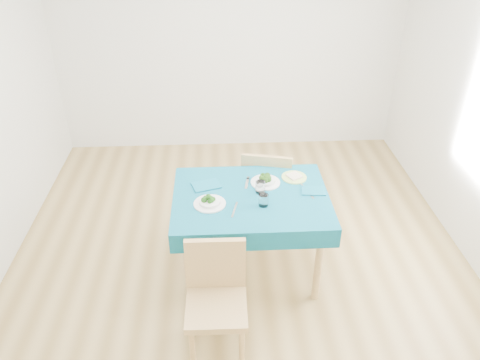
{
  "coord_description": "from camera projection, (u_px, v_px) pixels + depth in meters",
  "views": [
    {
      "loc": [
        -0.17,
        -3.09,
        2.78
      ],
      "look_at": [
        0.0,
        0.0,
        0.85
      ],
      "focal_mm": 35.0,
      "sensor_mm": 36.0,
      "label": 1
    }
  ],
  "objects": [
    {
      "name": "tumbler_side",
      "position": [
        263.0,
        200.0,
        3.49
      ],
      "size": [
        0.07,
        0.07,
        0.1
      ],
      "primitive_type": "cylinder",
      "color": "white",
      "rests_on": "table"
    },
    {
      "name": "knife_far",
      "position": [
        307.0,
        191.0,
        3.68
      ],
      "size": [
        0.08,
        0.23,
        0.0
      ],
      "primitive_type": "cube",
      "rotation": [
        0.0,
        0.0,
        0.28
      ],
      "color": "silver",
      "rests_on": "table"
    },
    {
      "name": "chair_near",
      "position": [
        216.0,
        299.0,
        3.05
      ],
      "size": [
        0.41,
        0.45,
        1.01
      ],
      "primitive_type": "cube",
      "rotation": [
        0.0,
        0.0,
        -0.01
      ],
      "color": "tan",
      "rests_on": "ground"
    },
    {
      "name": "bread_slice",
      "position": [
        294.0,
        176.0,
        3.84
      ],
      "size": [
        0.14,
        0.14,
        0.02
      ],
      "primitive_type": "cube",
      "rotation": [
        0.0,
        0.0,
        0.53
      ],
      "color": "beige",
      "rests_on": "side_plate"
    },
    {
      "name": "napkin_far",
      "position": [
        313.0,
        191.0,
        3.67
      ],
      "size": [
        0.2,
        0.15,
        0.01
      ],
      "primitive_type": "cube",
      "rotation": [
        0.0,
        0.0,
        -0.1
      ],
      "color": "#0E5D76",
      "rests_on": "table"
    },
    {
      "name": "fork_far",
      "position": [
        247.0,
        183.0,
        3.78
      ],
      "size": [
        0.05,
        0.17,
        0.0
      ],
      "primitive_type": "cube",
      "rotation": [
        0.0,
        0.0,
        -0.18
      ],
      "color": "silver",
      "rests_on": "table"
    },
    {
      "name": "bowl_far",
      "position": [
        266.0,
        179.0,
        3.76
      ],
      "size": [
        0.24,
        0.24,
        0.07
      ],
      "primitive_type": null,
      "color": "white",
      "rests_on": "table"
    },
    {
      "name": "room_shell",
      "position": [
        240.0,
        122.0,
        3.38
      ],
      "size": [
        4.02,
        4.52,
        2.73
      ],
      "color": "olive",
      "rests_on": "ground"
    },
    {
      "name": "tumbler_center",
      "position": [
        260.0,
        187.0,
        3.64
      ],
      "size": [
        0.08,
        0.08,
        0.1
      ],
      "primitive_type": "cylinder",
      "color": "white",
      "rests_on": "table"
    },
    {
      "name": "side_plate",
      "position": [
        294.0,
        177.0,
        3.85
      ],
      "size": [
        0.21,
        0.21,
        0.01
      ],
      "primitive_type": "cylinder",
      "color": "#BDE26E",
      "rests_on": "table"
    },
    {
      "name": "chair_far",
      "position": [
        268.0,
        174.0,
        4.3
      ],
      "size": [
        0.53,
        0.57,
        1.09
      ],
      "primitive_type": "cube",
      "rotation": [
        0.0,
        0.0,
        2.92
      ],
      "color": "tan",
      "rests_on": "ground"
    },
    {
      "name": "bowl_near",
      "position": [
        210.0,
        200.0,
        3.51
      ],
      "size": [
        0.24,
        0.24,
        0.07
      ],
      "primitive_type": null,
      "color": "white",
      "rests_on": "table"
    },
    {
      "name": "knife_near",
      "position": [
        235.0,
        210.0,
        3.46
      ],
      "size": [
        0.06,
        0.2,
        0.0
      ],
      "primitive_type": "cube",
      "rotation": [
        0.0,
        0.0,
        -0.24
      ],
      "color": "silver",
      "rests_on": "table"
    },
    {
      "name": "table",
      "position": [
        250.0,
        234.0,
        3.82
      ],
      "size": [
        1.2,
        0.91,
        0.76
      ],
      "primitive_type": "cube",
      "color": "#09536B",
      "rests_on": "ground"
    },
    {
      "name": "napkin_near",
      "position": [
        206.0,
        185.0,
        3.74
      ],
      "size": [
        0.25,
        0.21,
        0.01
      ],
      "primitive_type": "cube",
      "rotation": [
        0.0,
        0.0,
        0.31
      ],
      "color": "#0E5D76",
      "rests_on": "table"
    },
    {
      "name": "fork_near",
      "position": [
        204.0,
        204.0,
        3.52
      ],
      "size": [
        0.03,
        0.17,
        0.0
      ],
      "primitive_type": "cube",
      "rotation": [
        0.0,
        0.0,
        0.07
      ],
      "color": "silver",
      "rests_on": "table"
    }
  ]
}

